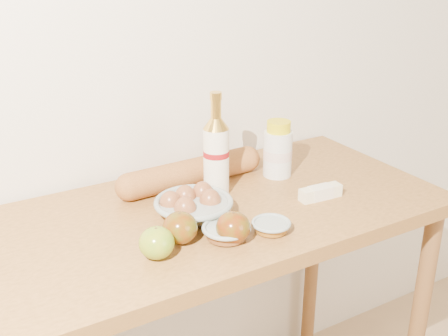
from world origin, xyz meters
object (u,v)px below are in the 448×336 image
at_px(cream_bottle, 278,151).
at_px(egg_bowl, 193,205).
at_px(table, 218,248).
at_px(baguette, 192,172).
at_px(bourbon_bottle, 216,154).

height_order(cream_bottle, egg_bowl, cream_bottle).
bearing_deg(table, egg_bowl, -172.41).
relative_size(egg_bowl, baguette, 0.48).
relative_size(bourbon_bottle, egg_bowl, 1.29).
distance_m(egg_bowl, baguette, 0.19).
bearing_deg(cream_bottle, table, -172.41).
bearing_deg(cream_bottle, bourbon_bottle, 172.65).
bearing_deg(bourbon_bottle, table, -104.27).
xyz_separation_m(bourbon_bottle, egg_bowl, (-0.12, -0.08, -0.09)).
relative_size(cream_bottle, baguette, 0.36).
xyz_separation_m(bourbon_bottle, cream_bottle, (0.22, 0.02, -0.04)).
distance_m(table, cream_bottle, 0.34).
relative_size(table, cream_bottle, 7.21).
xyz_separation_m(cream_bottle, baguette, (-0.25, 0.07, -0.04)).
xyz_separation_m(table, baguette, (0.01, 0.16, 0.16)).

